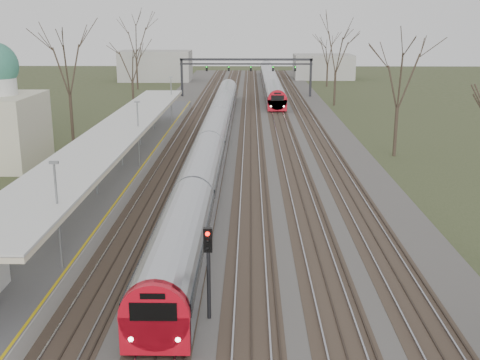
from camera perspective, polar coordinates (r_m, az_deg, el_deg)
The scene contains 9 objects.
track_bed at distance 67.57m, azimuth 0.41°, elevation 4.78°, with size 24.00×160.00×0.22m.
platform at distance 51.32m, azimuth -10.25°, elevation 1.74°, with size 3.50×69.00×1.00m, color #9E9B93.
canopy at distance 46.30m, azimuth -11.50°, elevation 4.58°, with size 4.10×50.00×3.11m.
signal_gantry at distance 96.75m, azimuth 0.61°, elevation 10.77°, with size 21.00×0.59×6.08m.
tree_west_far at distance 62.26m, azimuth -16.04°, elevation 10.71°, with size 5.50×5.50×11.33m.
tree_east_far at distance 55.28m, azimuth 14.88°, elevation 9.55°, with size 5.00×5.00×10.30m.
train_near at distance 57.79m, azimuth -2.44°, elevation 4.44°, with size 2.62×75.21×3.05m.
train_far at distance 109.51m, azimuth 2.88°, elevation 9.45°, with size 2.62×60.21×3.05m.
signal_post at distance 24.41m, azimuth -3.03°, elevation -7.55°, with size 0.35×0.45×4.10m.
Camera 1 is at (0.91, -11.49, 12.09)m, focal length 45.00 mm.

